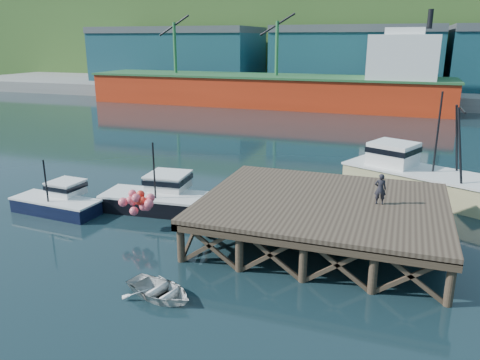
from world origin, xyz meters
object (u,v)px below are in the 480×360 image
at_px(boat_black, 163,197).
at_px(dinghy, 160,290).
at_px(boat_navy, 59,201).
at_px(dockworker, 380,189).
at_px(trawler, 421,176).

bearing_deg(boat_black, dinghy, -67.18).
bearing_deg(boat_navy, dinghy, -28.62).
height_order(boat_navy, boat_black, boat_black).
xyz_separation_m(boat_navy, dinghy, (10.39, -6.64, -0.36)).
distance_m(boat_black, dockworker, 12.73).
bearing_deg(trawler, dinghy, -96.17).
relative_size(boat_black, dockworker, 4.65).
height_order(boat_navy, trawler, trawler).
bearing_deg(boat_black, dockworker, -9.03).
xyz_separation_m(boat_black, dockworker, (12.53, -0.92, 2.10)).
height_order(boat_navy, dockworker, dockworker).
relative_size(boat_navy, boat_black, 0.77).
xyz_separation_m(boat_navy, boat_black, (5.63, 2.45, 0.12)).
bearing_deg(boat_navy, trawler, 30.57).
bearing_deg(boat_navy, dockworker, 8.77).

